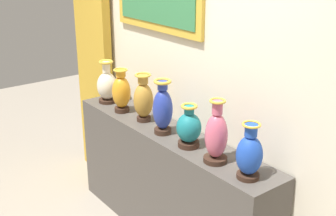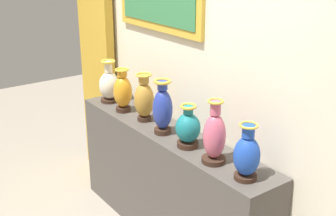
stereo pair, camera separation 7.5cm
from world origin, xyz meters
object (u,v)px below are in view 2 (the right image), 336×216
vase_ochre (144,99)px  vase_cobalt (163,109)px  vase_amber (123,92)px  vase_rose (214,137)px  vase_sapphire (247,155)px  vase_teal (188,128)px  vase_ivory (109,85)px

vase_ochre → vase_cobalt: size_ratio=0.93×
vase_amber → vase_ochre: 0.28m
vase_amber → vase_rose: 1.13m
vase_sapphire → vase_ochre: bearing=178.8°
vase_teal → vase_sapphire: bearing=-0.1°
vase_cobalt → vase_sapphire: bearing=0.3°
vase_teal → vase_rose: 0.28m
vase_cobalt → vase_amber: bearing=-180.0°
vase_ochre → vase_teal: size_ratio=1.25×
vase_ochre → vase_teal: 0.58m
vase_amber → vase_cobalt: size_ratio=0.89×
vase_ivory → vase_ochre: size_ratio=0.98×
vase_sapphire → vase_rose: bearing=-177.9°
vase_ivory → vase_cobalt: 0.84m
vase_ochre → vase_teal: bearing=-2.3°
vase_amber → vase_teal: vase_amber is taller
vase_amber → vase_ochre: bearing=6.0°
vase_ivory → vase_teal: 1.13m
vase_cobalt → vase_teal: size_ratio=1.34×
vase_cobalt → vase_rose: bearing=-0.6°
vase_teal → vase_sapphire: size_ratio=0.87×
vase_ivory → vase_teal: bearing=-1.0°
vase_teal → vase_cobalt: bearing=-178.9°
vase_sapphire → vase_ivory: bearing=179.3°
vase_ochre → vase_cobalt: (0.29, -0.03, 0.01)m
vase_ivory → vase_rose: size_ratio=0.89×
vase_amber → vase_rose: vase_rose is taller
vase_teal → vase_rose: (0.28, -0.01, 0.04)m
vase_amber → vase_teal: 0.85m
vase_ivory → vase_rose: (1.40, -0.03, 0.02)m
vase_amber → vase_cobalt: 0.57m
vase_ivory → vase_sapphire: 1.68m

